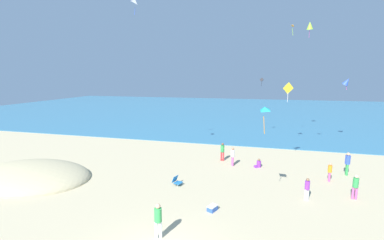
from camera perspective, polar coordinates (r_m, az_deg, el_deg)
The scene contains 20 objects.
ground_plane at distance 19.94m, azimuth 3.32°, elevation -11.95°, with size 120.00×120.00×0.00m, color #C6B58C.
ocean_water at distance 57.33m, azimuth 10.61°, elevation 2.15°, with size 120.00×60.00×0.05m, color teal.
dune_mound at distance 22.56m, azimuth -32.48°, elevation -10.89°, with size 9.15×6.40×2.00m, color #C4B487.
beach_chair_far_left at distance 17.93m, azimuth -3.47°, elevation -13.46°, with size 0.73×0.70×0.64m.
cooler_box at distance 14.95m, azimuth 4.58°, elevation -19.09°, with size 0.59×0.68×0.30m.
person_0 at distance 18.59m, azimuth 32.79°, elevation -12.19°, with size 0.36×0.36×1.56m.
person_1 at distance 22.70m, azimuth 6.84°, elevation -6.79°, with size 0.35×0.35×1.62m.
person_2 at distance 21.58m, azimuth 9.10°, elevation -7.81°, with size 0.41×0.41×1.56m.
person_3 at distance 17.17m, azimuth 24.41°, elevation -13.61°, with size 0.37×0.37×1.39m.
person_4 at distance 21.88m, azimuth 14.67°, elevation -9.52°, with size 0.64×0.59×0.72m.
person_6 at distance 20.72m, azimuth 28.51°, elevation -9.97°, with size 0.28×0.28×1.37m.
person_7 at distance 12.46m, azimuth -7.61°, elevation -21.06°, with size 0.44×0.44×1.71m.
person_8 at distance 22.58m, azimuth 31.51°, elevation -8.05°, with size 0.38×0.38×1.76m.
kite_yellow at distance 21.02m, azimuth 20.76°, elevation 6.61°, with size 0.82×0.44×1.53m.
kite_teal at distance 13.68m, azimuth 15.93°, elevation 2.37°, with size 0.72×0.74×1.50m.
kite_lime at distance 33.65m, azimuth 24.92°, elevation 18.64°, with size 0.94×1.02×1.81m.
kite_black at distance 31.40m, azimuth 15.36°, elevation 8.66°, with size 0.49×0.22×1.00m.
kite_blue at distance 32.26m, azimuth 31.39°, elevation 7.36°, with size 1.08×0.98×1.37m.
kite_orange at distance 28.52m, azimuth 21.78°, elevation 19.03°, with size 0.36×0.42×1.08m.
kite_white at distance 21.48m, azimuth -12.64°, elevation 24.53°, with size 0.57×0.70×1.19m.
Camera 1 is at (3.42, -8.22, 7.33)m, focal length 23.79 mm.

